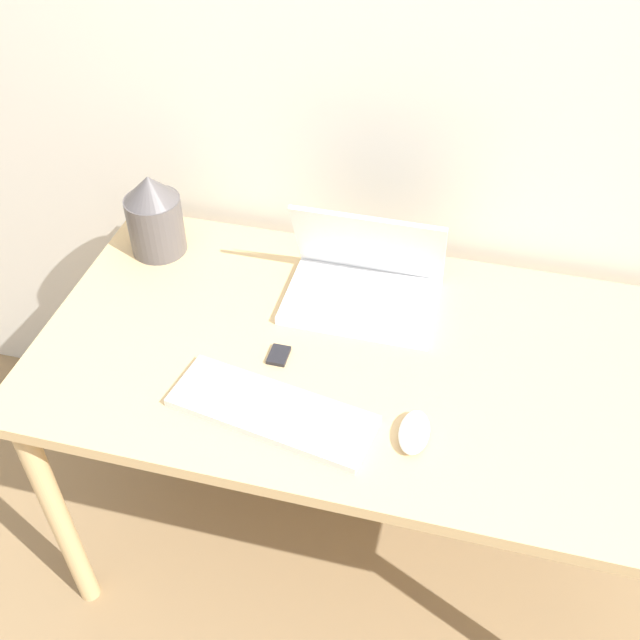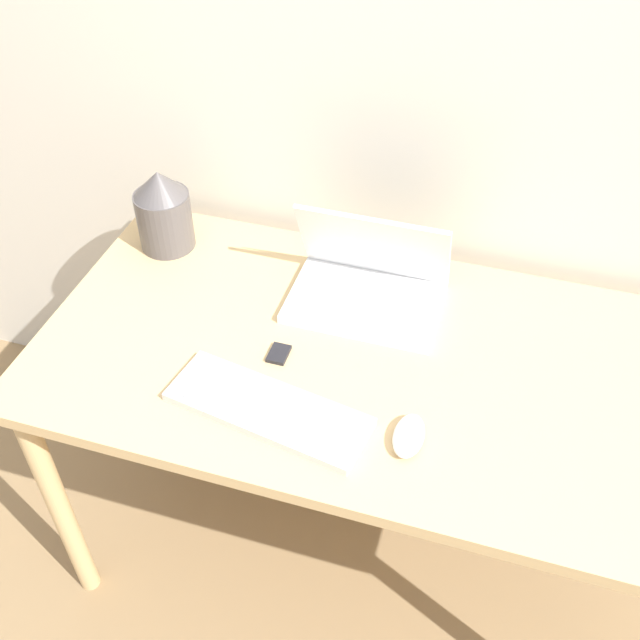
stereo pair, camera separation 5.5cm
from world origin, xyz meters
name	(u,v)px [view 1 (the left image)]	position (x,y,z in m)	size (l,w,h in m)	color
wall_back	(425,39)	(0.00, 0.81, 1.25)	(6.00, 0.05, 2.50)	silver
desk	(370,382)	(0.00, 0.37, 0.67)	(1.42, 0.75, 0.75)	tan
laptop	(364,281)	(-0.05, 0.55, 0.80)	(0.34, 0.23, 0.23)	white
keyboard	(272,411)	(-0.16, 0.17, 0.76)	(0.42, 0.20, 0.02)	silver
mouse	(414,432)	(0.12, 0.18, 0.76)	(0.06, 0.11, 0.03)	white
vase	(154,215)	(-0.58, 0.60, 0.85)	(0.13, 0.13, 0.21)	#514C4C
mp3_player	(279,355)	(-0.19, 0.32, 0.75)	(0.04, 0.06, 0.01)	black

